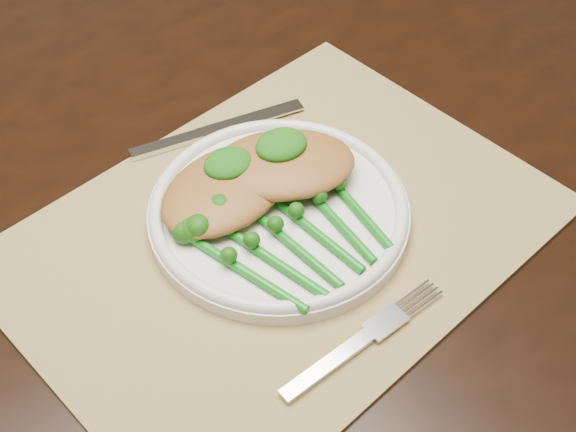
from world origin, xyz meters
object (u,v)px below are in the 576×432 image
dining_table (223,373)px  broccolini_bundle (301,236)px  placemat (280,234)px  chicken_fillet_left (225,189)px  dinner_plate (279,210)px

dining_table → broccolini_bundle: size_ratio=8.56×
dining_table → placemat: bearing=-77.1°
chicken_fillet_left → broccolini_bundle: 0.09m
placemat → dinner_plate: 0.02m
dinner_plate → dining_table: bearing=113.7°
placemat → chicken_fillet_left: chicken_fillet_left is taller
dining_table → placemat: placemat is taller
chicken_fillet_left → broccolini_bundle: bearing=-84.1°
dinner_plate → broccolini_bundle: 0.04m
placemat → broccolini_bundle: 0.04m
dinner_plate → chicken_fillet_left: chicken_fillet_left is taller
dining_table → dinner_plate: bearing=-69.6°
dining_table → chicken_fillet_left: 0.41m
chicken_fillet_left → dinner_plate: bearing=-61.7°
dining_table → dinner_plate: (0.04, -0.09, 0.39)m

